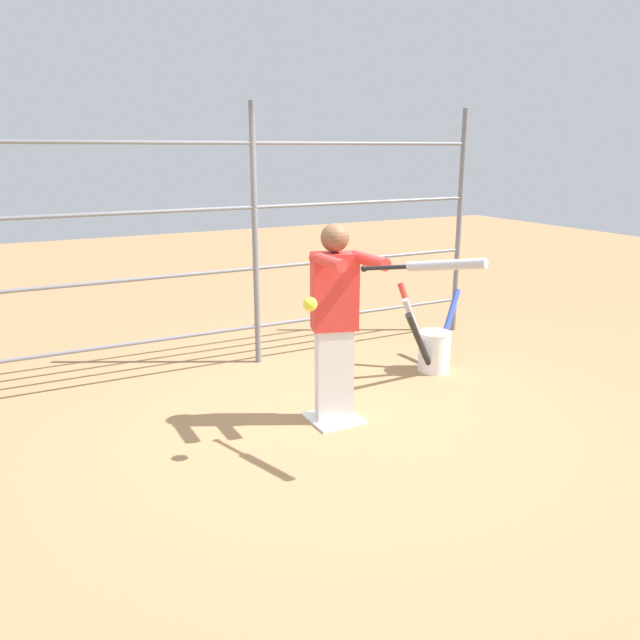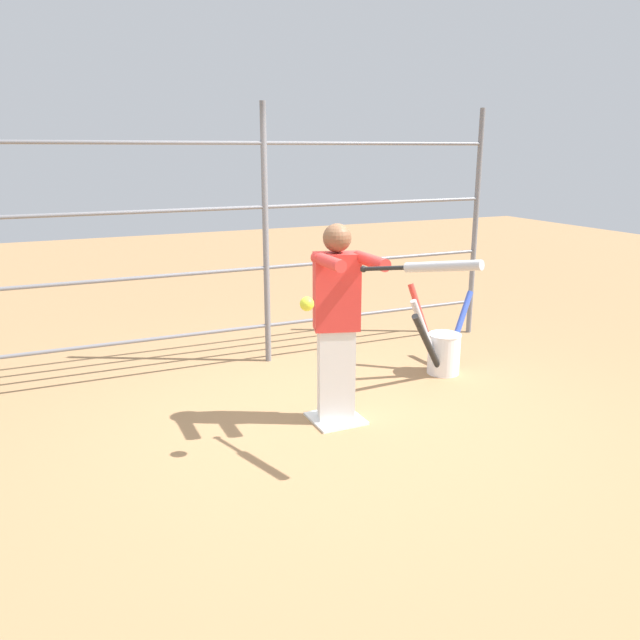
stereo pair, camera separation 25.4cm
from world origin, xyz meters
The scene contains 7 objects.
ground_plane centered at (0.00, 0.00, 0.00)m, with size 24.00×24.00×0.00m, color #9E754C.
home_plate centered at (0.00, 0.00, 0.01)m, with size 0.40×0.40×0.02m.
fence_backstop centered at (0.00, -1.60, 1.27)m, with size 5.12×0.06×2.54m.
batter centered at (0.00, 0.02, 0.85)m, with size 0.39×0.62×1.58m.
baseball_bat_swinging centered at (-0.21, 0.93, 1.39)m, with size 0.40×0.87×0.20m.
softball_in_flight centered at (0.46, 0.49, 1.12)m, with size 0.10×0.10×0.10m.
bat_bucket centered at (-1.40, -0.56, 0.25)m, with size 1.15×0.76×0.84m.
Camera 1 is at (2.26, 4.06, 2.11)m, focal length 35.00 mm.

